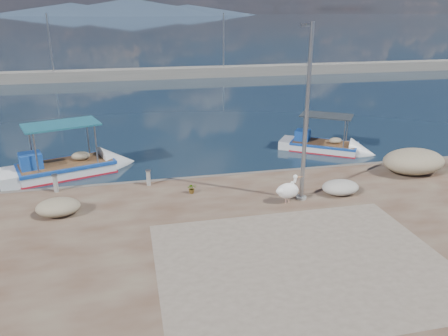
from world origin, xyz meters
TOP-DOWN VIEW (x-y plane):
  - ground at (0.00, 0.00)m, footprint 1400.00×1400.00m
  - quay_patch at (1.00, -3.00)m, footprint 9.00×7.00m
  - breakwater at (-0.00, 40.00)m, footprint 120.00×2.20m
  - mountains at (4.39, 650.00)m, footprint 370.00×280.00m
  - boat_left at (-7.29, 8.10)m, footprint 6.74×3.99m
  - boat_right at (7.16, 8.94)m, footprint 5.33×4.38m
  - pelican at (2.11, 1.35)m, footprint 1.24×0.73m
  - lamp_post at (2.80, 1.65)m, footprint 0.44×0.96m
  - bollard_near at (-3.30, 4.48)m, footprint 0.24×0.24m
  - bollard_far at (-7.23, 4.60)m, footprint 0.26×0.26m
  - potted_plant at (-1.54, 3.17)m, footprint 0.41×0.36m
  - net_pile_b at (-6.83, 2.22)m, footprint 1.64×1.28m
  - net_pile_c at (9.15, 3.31)m, footprint 3.00×2.15m
  - net_pile_d at (4.60, 1.73)m, footprint 1.59×1.20m

SIDE VIEW (x-z plane):
  - ground at x=0.00m, z-range 0.00..0.00m
  - boat_right at x=7.16m, z-range -1.07..1.46m
  - boat_left at x=-7.29m, z-range -1.30..1.78m
  - quay_patch at x=1.00m, z-range 0.50..0.51m
  - breakwater at x=0.00m, z-range -3.15..4.35m
  - potted_plant at x=-1.54m, z-range 0.50..0.94m
  - net_pile_d at x=4.60m, z-range 0.50..1.10m
  - net_pile_b at x=-6.83m, z-range 0.50..1.14m
  - bollard_near at x=-3.30m, z-range 0.53..1.26m
  - bollard_far at x=-7.23m, z-range 0.53..1.33m
  - pelican at x=2.11m, z-range 0.47..1.64m
  - net_pile_c at x=9.15m, z-range 0.50..1.68m
  - lamp_post at x=2.80m, z-range 0.30..7.30m
  - mountains at x=4.39m, z-range -1.49..20.51m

